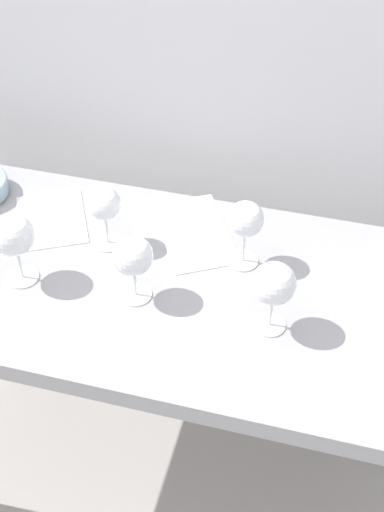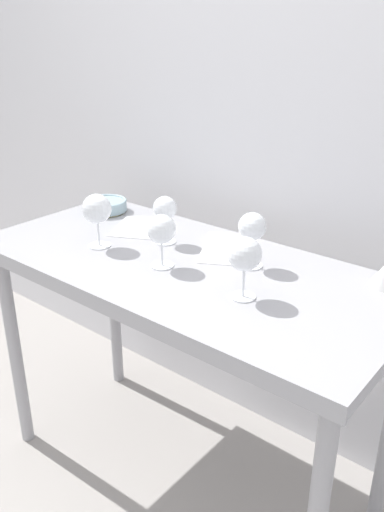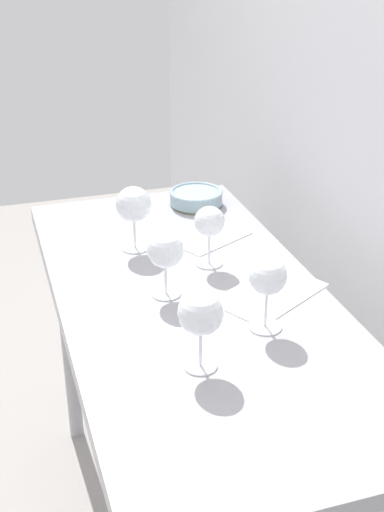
# 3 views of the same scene
# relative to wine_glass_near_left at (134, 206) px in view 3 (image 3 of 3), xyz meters

# --- Properties ---
(steel_counter) EXTENTS (1.40, 0.65, 0.90)m
(steel_counter) POSITION_rel_wine_glass_near_left_xyz_m (0.30, 0.08, -0.23)
(steel_counter) COLOR #99999F
(steel_counter) RESTS_ON ground_plane
(wine_glass_near_left) EXTENTS (0.10, 0.10, 0.18)m
(wine_glass_near_left) POSITION_rel_wine_glass_near_left_xyz_m (0.00, 0.00, 0.00)
(wine_glass_near_left) COLOR white
(wine_glass_near_left) RESTS_ON steel_counter
(wine_glass_far_right) EXTENTS (0.09, 0.09, 0.17)m
(wine_glass_far_right) POSITION_rel_wine_glass_near_left_xyz_m (0.49, 0.19, -0.00)
(wine_glass_far_right) COLOR white
(wine_glass_far_right) RESTS_ON steel_counter
(wine_glass_near_right) EXTENTS (0.09, 0.09, 0.18)m
(wine_glass_near_right) POSITION_rel_wine_glass_near_left_xyz_m (0.58, 0.00, -0.00)
(wine_glass_near_right) COLOR white
(wine_glass_near_right) RESTS_ON steel_counter
(wine_glass_near_center) EXTENTS (0.09, 0.09, 0.17)m
(wine_glass_near_center) POSITION_rel_wine_glass_near_left_xyz_m (0.27, 0.01, -0.01)
(wine_glass_near_center) COLOR white
(wine_glass_near_center) RESTS_ON steel_counter
(wine_glass_far_left) EXTENTS (0.08, 0.08, 0.16)m
(wine_glass_far_left) POSITION_rel_wine_glass_near_left_xyz_m (0.15, 0.17, -0.01)
(wine_glass_far_left) COLOR white
(wine_glass_far_left) RESTS_ON steel_counter
(tasting_sheet_upper) EXTENTS (0.28, 0.32, 0.00)m
(tasting_sheet_upper) POSITION_rel_wine_glass_near_left_xyz_m (0.35, 0.26, -0.13)
(tasting_sheet_upper) COLOR white
(tasting_sheet_upper) RESTS_ON steel_counter
(tasting_sheet_lower) EXTENTS (0.25, 0.27, 0.00)m
(tasting_sheet_lower) POSITION_rel_wine_glass_near_left_xyz_m (-0.02, 0.21, -0.13)
(tasting_sheet_lower) COLOR white
(tasting_sheet_lower) RESTS_ON steel_counter
(tasting_bowl) EXTENTS (0.17, 0.17, 0.05)m
(tasting_bowl) POSITION_rel_wine_glass_near_left_xyz_m (-0.25, 0.26, -0.10)
(tasting_bowl) COLOR #DBCC66
(tasting_bowl) RESTS_ON steel_counter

